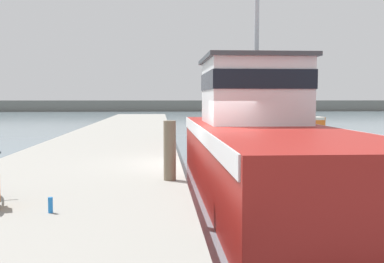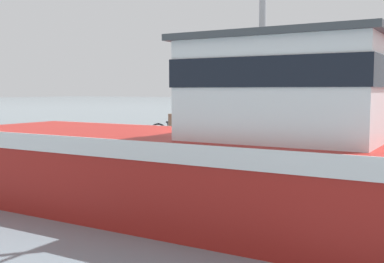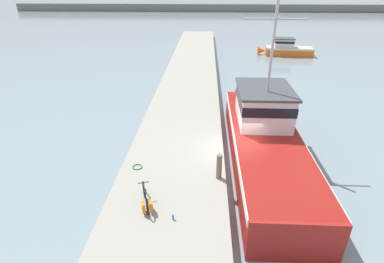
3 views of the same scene
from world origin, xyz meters
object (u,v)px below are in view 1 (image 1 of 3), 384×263
Objects in this scene: water_bottle_on_curb at (50,205)px; fishing_boat_main at (258,141)px; mooring_post at (170,151)px; boat_blue_far at (282,119)px.

fishing_boat_main is at bearing 54.56° from water_bottle_on_curb.
mooring_post is 5.30× the size of water_bottle_on_curb.
water_bottle_on_curb is at bearing -125.68° from fishing_boat_main.
boat_blue_far is (7.18, 25.47, -0.51)m from fishing_boat_main.
boat_blue_far is 5.78× the size of mooring_post.
boat_blue_far is at bearing 71.38° from mooring_post.
boat_blue_far is 33.64m from water_bottle_on_curb.
fishing_boat_main is 12.36× the size of mooring_post.
boat_blue_far is 30.64× the size of water_bottle_on_curb.
water_bottle_on_curb is (-1.82, -2.74, -0.50)m from mooring_post.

